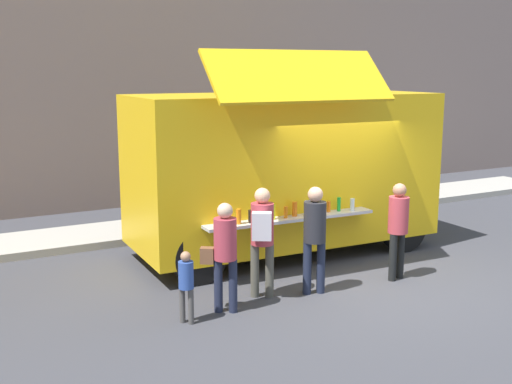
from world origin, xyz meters
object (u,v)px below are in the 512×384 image
food_truck_main (284,168)px  customer_extra_browsing (398,223)px  customer_front_ordering (315,230)px  trash_bin (382,190)px  customer_mid_with_backpack (262,232)px  customer_rear_waiting (224,248)px  child_near_queue (186,281)px

food_truck_main → customer_extra_browsing: food_truck_main is taller
customer_front_ordering → customer_extra_browsing: (1.57, -0.09, -0.04)m
trash_bin → customer_mid_with_backpack: bearing=-143.9°
customer_rear_waiting → customer_extra_browsing: size_ratio=0.99×
trash_bin → customer_rear_waiting: size_ratio=0.54×
customer_rear_waiting → child_near_queue: size_ratio=1.57×
customer_rear_waiting → trash_bin: bearing=-23.1°
customer_front_ordering → child_near_queue: bearing=108.7°
trash_bin → customer_rear_waiting: customer_rear_waiting is taller
food_truck_main → customer_front_ordering: (-0.75, -2.14, -0.62)m
food_truck_main → customer_mid_with_backpack: food_truck_main is taller
customer_front_ordering → customer_mid_with_backpack: 0.82m
trash_bin → child_near_queue: child_near_queue is taller
food_truck_main → child_near_queue: bearing=-140.0°
customer_front_ordering → customer_extra_browsing: 1.57m
food_truck_main → customer_rear_waiting: food_truck_main is taller
customer_front_ordering → customer_extra_browsing: customer_front_ordering is taller
trash_bin → customer_front_ordering: customer_front_ordering is taller
food_truck_main → customer_rear_waiting: 3.22m
customer_front_ordering → child_near_queue: customer_front_ordering is taller
food_truck_main → customer_front_ordering: food_truck_main is taller
customer_front_ordering → child_near_queue: size_ratio=1.65×
food_truck_main → customer_extra_browsing: size_ratio=3.51×
food_truck_main → customer_extra_browsing: bearing=-67.9°
customer_front_ordering → customer_mid_with_backpack: bearing=89.7°
trash_bin → customer_extra_browsing: size_ratio=0.53×
food_truck_main → customer_front_ordering: bearing=-107.4°
customer_mid_with_backpack → trash_bin: bearing=-23.2°
food_truck_main → customer_mid_with_backpack: (-1.54, -1.92, -0.58)m
customer_mid_with_backpack → customer_extra_browsing: size_ratio=1.05×
trash_bin → customer_front_ordering: size_ratio=0.51×
customer_extra_browsing → child_near_queue: bearing=76.9°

